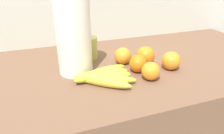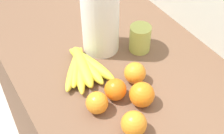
{
  "view_description": "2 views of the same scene",
  "coord_description": "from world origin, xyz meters",
  "px_view_note": "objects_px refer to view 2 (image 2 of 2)",
  "views": [
    {
      "loc": [
        -0.33,
        -0.7,
        1.29
      ],
      "look_at": [
        -0.11,
        -0.09,
        0.97
      ],
      "focal_mm": 33.03,
      "sensor_mm": 36.0,
      "label": 1
    },
    {
      "loc": [
        0.51,
        -0.4,
        1.66
      ],
      "look_at": [
        -0.07,
        -0.05,
        0.99
      ],
      "focal_mm": 50.38,
      "sensor_mm": 36.0,
      "label": 2
    }
  ],
  "objects_px": {
    "orange_back_left": "(134,124)",
    "mug": "(140,38)",
    "orange_front": "(142,95)",
    "orange_back_right": "(115,90)",
    "paper_towel_roll": "(100,12)",
    "banana_bunch": "(83,66)",
    "orange_center": "(135,73)",
    "orange_far_right": "(97,103)"
  },
  "relations": [
    {
      "from": "orange_front",
      "to": "orange_center",
      "type": "relative_size",
      "value": 1.09
    },
    {
      "from": "orange_front",
      "to": "orange_back_left",
      "type": "xyz_separation_m",
      "value": [
        0.07,
        -0.08,
        -0.0
      ]
    },
    {
      "from": "orange_center",
      "to": "paper_towel_roll",
      "type": "distance_m",
      "value": 0.23
    },
    {
      "from": "orange_front",
      "to": "orange_back_left",
      "type": "distance_m",
      "value": 0.1
    },
    {
      "from": "paper_towel_roll",
      "to": "mug",
      "type": "height_order",
      "value": "paper_towel_roll"
    },
    {
      "from": "orange_far_right",
      "to": "orange_center",
      "type": "bearing_deg",
      "value": 104.38
    },
    {
      "from": "orange_front",
      "to": "paper_towel_roll",
      "type": "xyz_separation_m",
      "value": [
        -0.28,
        0.02,
        0.11
      ]
    },
    {
      "from": "orange_center",
      "to": "paper_towel_roll",
      "type": "bearing_deg",
      "value": -177.24
    },
    {
      "from": "banana_bunch",
      "to": "mug",
      "type": "distance_m",
      "value": 0.22
    },
    {
      "from": "orange_front",
      "to": "mug",
      "type": "relative_size",
      "value": 0.78
    },
    {
      "from": "orange_front",
      "to": "orange_back_right",
      "type": "distance_m",
      "value": 0.08
    },
    {
      "from": "orange_back_right",
      "to": "orange_back_left",
      "type": "relative_size",
      "value": 0.94
    },
    {
      "from": "orange_back_right",
      "to": "orange_center",
      "type": "xyz_separation_m",
      "value": [
        -0.03,
        0.09,
        0.0
      ]
    },
    {
      "from": "banana_bunch",
      "to": "paper_towel_roll",
      "type": "xyz_separation_m",
      "value": [
        -0.07,
        0.11,
        0.13
      ]
    },
    {
      "from": "orange_back_right",
      "to": "paper_towel_roll",
      "type": "height_order",
      "value": "paper_towel_roll"
    },
    {
      "from": "orange_back_right",
      "to": "orange_back_left",
      "type": "xyz_separation_m",
      "value": [
        0.13,
        -0.02,
        0.0
      ]
    },
    {
      "from": "orange_back_right",
      "to": "orange_front",
      "type": "bearing_deg",
      "value": 41.67
    },
    {
      "from": "orange_back_left",
      "to": "mug",
      "type": "bearing_deg",
      "value": 142.29
    },
    {
      "from": "orange_far_right",
      "to": "paper_towel_roll",
      "type": "height_order",
      "value": "paper_towel_roll"
    },
    {
      "from": "orange_center",
      "to": "paper_towel_roll",
      "type": "relative_size",
      "value": 0.21
    },
    {
      "from": "orange_back_left",
      "to": "paper_towel_roll",
      "type": "distance_m",
      "value": 0.38
    },
    {
      "from": "orange_center",
      "to": "mug",
      "type": "relative_size",
      "value": 0.72
    },
    {
      "from": "orange_far_right",
      "to": "mug",
      "type": "distance_m",
      "value": 0.3
    },
    {
      "from": "banana_bunch",
      "to": "paper_towel_roll",
      "type": "relative_size",
      "value": 0.64
    },
    {
      "from": "orange_front",
      "to": "orange_center",
      "type": "bearing_deg",
      "value": 158.06
    },
    {
      "from": "paper_towel_roll",
      "to": "mug",
      "type": "distance_m",
      "value": 0.17
    },
    {
      "from": "orange_back_right",
      "to": "paper_towel_roll",
      "type": "xyz_separation_m",
      "value": [
        -0.22,
        0.08,
        0.12
      ]
    },
    {
      "from": "orange_back_left",
      "to": "mug",
      "type": "height_order",
      "value": "mug"
    },
    {
      "from": "orange_back_right",
      "to": "orange_back_left",
      "type": "bearing_deg",
      "value": -10.07
    },
    {
      "from": "paper_towel_roll",
      "to": "mug",
      "type": "bearing_deg",
      "value": 54.71
    },
    {
      "from": "orange_far_right",
      "to": "orange_center",
      "type": "height_order",
      "value": "orange_center"
    },
    {
      "from": "banana_bunch",
      "to": "orange_back_right",
      "type": "relative_size",
      "value": 3.21
    },
    {
      "from": "banana_bunch",
      "to": "mug",
      "type": "xyz_separation_m",
      "value": [
        0.01,
        0.22,
        0.03
      ]
    },
    {
      "from": "orange_far_right",
      "to": "orange_back_left",
      "type": "distance_m",
      "value": 0.12
    },
    {
      "from": "orange_back_right",
      "to": "orange_back_left",
      "type": "height_order",
      "value": "orange_back_left"
    },
    {
      "from": "orange_center",
      "to": "orange_front",
      "type": "bearing_deg",
      "value": -21.94
    },
    {
      "from": "orange_back_left",
      "to": "mug",
      "type": "distance_m",
      "value": 0.34
    },
    {
      "from": "orange_far_right",
      "to": "orange_back_right",
      "type": "bearing_deg",
      "value": 101.89
    },
    {
      "from": "banana_bunch",
      "to": "orange_far_right",
      "type": "xyz_separation_m",
      "value": [
        0.16,
        -0.04,
        0.01
      ]
    },
    {
      "from": "orange_far_right",
      "to": "orange_back_left",
      "type": "height_order",
      "value": "orange_back_left"
    },
    {
      "from": "orange_back_right",
      "to": "paper_towel_roll",
      "type": "distance_m",
      "value": 0.26
    },
    {
      "from": "banana_bunch",
      "to": "orange_center",
      "type": "xyz_separation_m",
      "value": [
        0.12,
        0.12,
        0.02
      ]
    }
  ]
}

